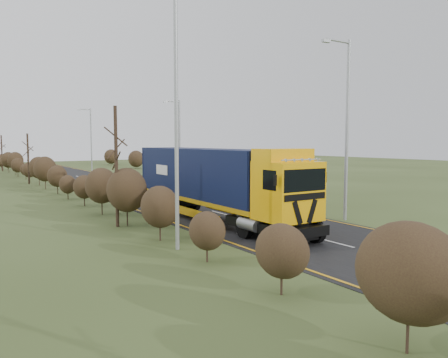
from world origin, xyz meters
TOP-DOWN VIEW (x-y plane):
  - ground at (0.00, 0.00)m, footprint 160.00×160.00m
  - road at (0.00, 10.00)m, footprint 8.00×120.00m
  - layby at (6.50, 20.00)m, footprint 6.00×18.00m
  - lane_markings at (0.00, 9.69)m, footprint 7.52×116.00m
  - hedgerow at (-6.00, 7.89)m, footprint 2.24×102.04m
  - lorry at (-1.66, 2.51)m, footprint 2.80×14.34m
  - car_red_hatchback at (7.34, 14.58)m, footprint 2.61×4.35m
  - car_blue_sedan at (7.51, 20.45)m, footprint 1.74×4.00m
  - streetlight_near at (4.47, -0.95)m, footprint 2.05×0.19m
  - streetlight_mid at (5.29, 20.21)m, footprint 1.74×0.18m
  - streetlight_far at (4.49, 46.53)m, footprint 1.91×0.18m
  - left_pole at (-6.07, -1.79)m, footprint 0.16×0.16m
  - speed_sign at (5.60, 15.06)m, footprint 0.67×0.10m
  - warning_board at (4.20, 20.50)m, footprint 0.72×0.11m

SIDE VIEW (x-z plane):
  - ground at x=0.00m, z-range 0.00..0.00m
  - road at x=0.00m, z-range 0.00..0.02m
  - layby at x=6.50m, z-range 0.00..0.02m
  - lane_markings at x=0.00m, z-range 0.03..0.03m
  - car_blue_sedan at x=7.51m, z-range 0.00..1.28m
  - car_red_hatchback at x=7.34m, z-range 0.00..1.38m
  - warning_board at x=4.20m, z-range 0.20..2.09m
  - hedgerow at x=-6.00m, z-range -1.41..4.64m
  - speed_sign at x=5.60m, z-range 0.49..2.91m
  - lorry at x=-1.66m, z-range 0.27..4.27m
  - streetlight_mid at x=5.29m, z-range 0.39..8.55m
  - streetlight_far at x=4.49m, z-range 0.45..9.42m
  - streetlight_near at x=4.47m, z-range 0.51..10.16m
  - left_pole at x=-6.07m, z-range 0.00..11.43m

